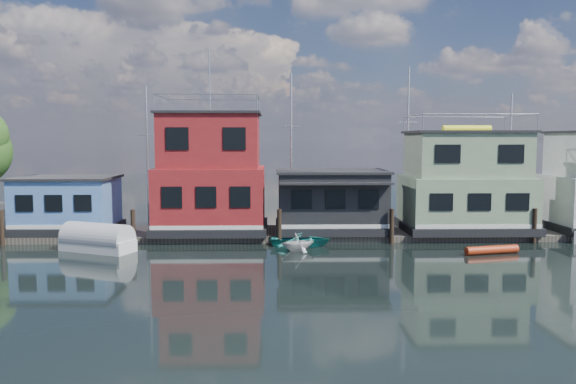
{
  "coord_description": "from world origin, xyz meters",
  "views": [
    {
      "loc": [
        -4.32,
        -25.16,
        6.53
      ],
      "look_at": [
        -3.39,
        12.0,
        3.0
      ],
      "focal_mm": 35.0,
      "sensor_mm": 36.0,
      "label": 1
    }
  ],
  "objects_px": {
    "dinghy_white": "(298,242)",
    "dinghy_teal": "(301,240)",
    "houseboat_green": "(465,183)",
    "houseboat_dark": "(331,201)",
    "houseboat_blue": "(67,204)",
    "tarp_runabout": "(97,240)",
    "houseboat_red": "(211,176)",
    "red_kayak": "(492,250)"
  },
  "relations": [
    {
      "from": "dinghy_white",
      "to": "dinghy_teal",
      "type": "bearing_deg",
      "value": -27.34
    },
    {
      "from": "houseboat_green",
      "to": "houseboat_red",
      "type": "bearing_deg",
      "value": -180.0
    },
    {
      "from": "dinghy_teal",
      "to": "houseboat_blue",
      "type": "bearing_deg",
      "value": 85.06
    },
    {
      "from": "houseboat_green",
      "to": "tarp_runabout",
      "type": "xyz_separation_m",
      "value": [
        -23.12,
        -4.66,
        -2.89
      ]
    },
    {
      "from": "red_kayak",
      "to": "dinghy_teal",
      "type": "height_order",
      "value": "dinghy_teal"
    },
    {
      "from": "houseboat_red",
      "to": "red_kayak",
      "type": "relative_size",
      "value": 3.64
    },
    {
      "from": "red_kayak",
      "to": "houseboat_dark",
      "type": "bearing_deg",
      "value": 131.83
    },
    {
      "from": "houseboat_blue",
      "to": "houseboat_green",
      "type": "height_order",
      "value": "houseboat_green"
    },
    {
      "from": "houseboat_green",
      "to": "dinghy_teal",
      "type": "height_order",
      "value": "houseboat_green"
    },
    {
      "from": "houseboat_green",
      "to": "dinghy_teal",
      "type": "bearing_deg",
      "value": -163.32
    },
    {
      "from": "houseboat_red",
      "to": "tarp_runabout",
      "type": "height_order",
      "value": "houseboat_red"
    },
    {
      "from": "red_kayak",
      "to": "dinghy_teal",
      "type": "xyz_separation_m",
      "value": [
        -10.77,
        2.69,
        0.14
      ]
    },
    {
      "from": "houseboat_dark",
      "to": "houseboat_green",
      "type": "xyz_separation_m",
      "value": [
        9.0,
        0.02,
        1.13
      ]
    },
    {
      "from": "houseboat_dark",
      "to": "tarp_runabout",
      "type": "height_order",
      "value": "houseboat_dark"
    },
    {
      "from": "houseboat_red",
      "to": "houseboat_green",
      "type": "distance_m",
      "value": 17.01
    },
    {
      "from": "red_kayak",
      "to": "houseboat_green",
      "type": "bearing_deg",
      "value": 72.83
    },
    {
      "from": "houseboat_dark",
      "to": "red_kayak",
      "type": "bearing_deg",
      "value": -35.13
    },
    {
      "from": "houseboat_blue",
      "to": "houseboat_red",
      "type": "bearing_deg",
      "value": 0.0
    },
    {
      "from": "houseboat_blue",
      "to": "red_kayak",
      "type": "xyz_separation_m",
      "value": [
        26.06,
        -6.04,
        -1.97
      ]
    },
    {
      "from": "houseboat_blue",
      "to": "red_kayak",
      "type": "relative_size",
      "value": 1.97
    },
    {
      "from": "tarp_runabout",
      "to": "dinghy_teal",
      "type": "distance_m",
      "value": 11.99
    },
    {
      "from": "houseboat_green",
      "to": "dinghy_white",
      "type": "relative_size",
      "value": 4.12
    },
    {
      "from": "tarp_runabout",
      "to": "dinghy_white",
      "type": "height_order",
      "value": "tarp_runabout"
    },
    {
      "from": "houseboat_dark",
      "to": "dinghy_white",
      "type": "xyz_separation_m",
      "value": [
        -2.45,
        -4.95,
        -1.88
      ]
    },
    {
      "from": "houseboat_blue",
      "to": "dinghy_white",
      "type": "bearing_deg",
      "value": -18.26
    },
    {
      "from": "houseboat_dark",
      "to": "houseboat_green",
      "type": "distance_m",
      "value": 9.07
    },
    {
      "from": "houseboat_red",
      "to": "dinghy_white",
      "type": "distance_m",
      "value": 8.26
    },
    {
      "from": "dinghy_teal",
      "to": "dinghy_white",
      "type": "bearing_deg",
      "value": 178.81
    },
    {
      "from": "houseboat_dark",
      "to": "houseboat_green",
      "type": "relative_size",
      "value": 0.88
    },
    {
      "from": "houseboat_red",
      "to": "dinghy_white",
      "type": "bearing_deg",
      "value": -41.81
    },
    {
      "from": "houseboat_blue",
      "to": "tarp_runabout",
      "type": "bearing_deg",
      "value": -54.06
    },
    {
      "from": "houseboat_dark",
      "to": "red_kayak",
      "type": "height_order",
      "value": "houseboat_dark"
    },
    {
      "from": "tarp_runabout",
      "to": "houseboat_blue",
      "type": "bearing_deg",
      "value": 149.31
    },
    {
      "from": "houseboat_dark",
      "to": "houseboat_blue",
      "type": "bearing_deg",
      "value": 179.94
    },
    {
      "from": "houseboat_red",
      "to": "houseboat_blue",
      "type": "bearing_deg",
      "value": -180.0
    },
    {
      "from": "houseboat_blue",
      "to": "dinghy_teal",
      "type": "bearing_deg",
      "value": -12.38
    },
    {
      "from": "tarp_runabout",
      "to": "houseboat_red",
      "type": "bearing_deg",
      "value": 60.64
    },
    {
      "from": "dinghy_white",
      "to": "dinghy_teal",
      "type": "height_order",
      "value": "dinghy_white"
    },
    {
      "from": "houseboat_dark",
      "to": "dinghy_white",
      "type": "height_order",
      "value": "houseboat_dark"
    },
    {
      "from": "houseboat_blue",
      "to": "tarp_runabout",
      "type": "height_order",
      "value": "houseboat_blue"
    },
    {
      "from": "tarp_runabout",
      "to": "dinghy_teal",
      "type": "height_order",
      "value": "tarp_runabout"
    },
    {
      "from": "houseboat_green",
      "to": "houseboat_dark",
      "type": "bearing_deg",
      "value": -179.88
    }
  ]
}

